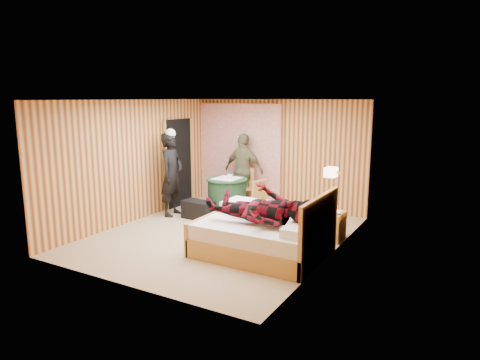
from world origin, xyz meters
The scene contains 23 objects.
floor centered at (0.00, 0.00, 0.00)m, with size 4.20×5.00×0.01m, color #C7B583.
ceiling centered at (0.00, 0.00, 2.50)m, with size 4.20×5.00×0.01m, color white.
wall_back centered at (0.00, 2.50, 1.25)m, with size 4.20×0.02×2.50m, color #EEAE5B.
wall_left centered at (-2.10, 0.00, 1.25)m, with size 0.02×5.00×2.50m, color #EEAE5B.
wall_right centered at (2.10, 0.00, 1.25)m, with size 0.02×5.00×2.50m, color #EEAE5B.
curtain centered at (-1.00, 2.43, 1.20)m, with size 2.20×0.08×2.40m, color beige.
doorway centered at (-2.06, 1.40, 1.02)m, with size 0.06×0.90×2.05m, color black.
wall_lamp centered at (1.92, 0.45, 1.30)m, with size 0.26×0.24×0.16m.
bed centered at (1.12, -0.43, 0.32)m, with size 2.01×1.59×1.09m.
nightstand centered at (1.88, 0.80, 0.26)m, with size 0.39×0.53×0.51m.
round_table centered at (-0.70, 1.35, 0.40)m, with size 0.91×0.91×0.80m.
chair_far centered at (-0.67, 2.06, 0.54)m, with size 0.55×0.55×0.93m.
chair_near centered at (0.12, 1.18, 0.51)m, with size 0.51×0.51×0.88m.
duffel_bag centered at (-1.03, 0.71, 0.19)m, with size 0.67×0.36×0.38m, color black.
sneaker_left centered at (-0.39, 0.43, 0.06)m, with size 0.29×0.12×0.13m, color white.
sneaker_right centered at (-0.63, 0.55, 0.06)m, with size 0.29×0.12×0.13m, color white.
woman_standing centered at (-1.68, 0.66, 0.91)m, with size 0.66×0.43×1.81m, color black.
man_at_table centered at (-0.70, 2.11, 0.86)m, with size 1.01×0.42×1.72m, color brown.
man_on_bed centered at (1.15, -0.66, 0.98)m, with size 1.77×0.67×0.86m, color maroon.
book_lower centered at (1.88, 0.75, 0.52)m, with size 0.17×0.22×0.02m, color white.
book_upper centered at (1.88, 0.75, 0.54)m, with size 0.16×0.22×0.02m, color white.
cup_nightstand centered at (1.88, 0.93, 0.56)m, with size 0.10×0.10×0.09m, color white.
cup_table centered at (-0.60, 1.30, 0.85)m, with size 0.12×0.12×0.10m, color white.
Camera 1 is at (4.12, -6.49, 2.54)m, focal length 32.00 mm.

